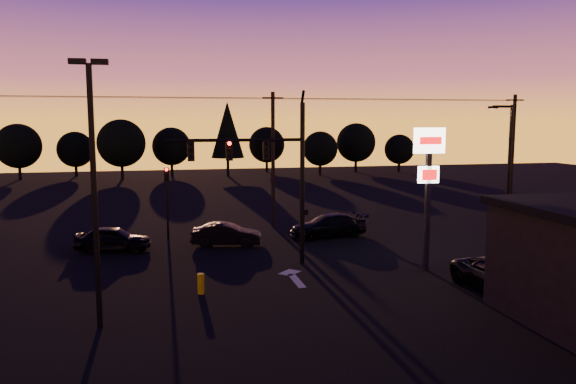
# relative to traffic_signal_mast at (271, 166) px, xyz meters

# --- Properties ---
(ground) EXTENTS (120.00, 120.00, 0.00)m
(ground) POSITION_rel_traffic_signal_mast_xyz_m (0.10, -3.99, -4.94)
(ground) COLOR black
(ground) RESTS_ON ground
(lane_arrow) EXTENTS (1.20, 3.10, 0.01)m
(lane_arrow) POSITION_rel_traffic_signal_mast_xyz_m (0.60, -2.33, -4.93)
(lane_arrow) COLOR beige
(lane_arrow) RESTS_ON ground
(traffic_signal_mast) EXTENTS (6.79, 0.52, 8.58)m
(traffic_signal_mast) POSITION_rel_traffic_signal_mast_xyz_m (0.00, 0.00, 0.00)
(traffic_signal_mast) COLOR black
(traffic_signal_mast) RESTS_ON ground
(secondary_signal) EXTENTS (0.30, 0.31, 4.35)m
(secondary_signal) POSITION_rel_traffic_signal_mast_xyz_m (-4.90, 7.49, -2.07)
(secondary_signal) COLOR black
(secondary_signal) RESTS_ON ground
(parking_lot_light) EXTENTS (1.25, 0.30, 9.14)m
(parking_lot_light) POSITION_rel_traffic_signal_mast_xyz_m (-7.40, -6.99, 0.33)
(parking_lot_light) COLOR black
(parking_lot_light) RESTS_ON ground
(pylon_sign) EXTENTS (1.50, 0.28, 6.80)m
(pylon_sign) POSITION_rel_traffic_signal_mast_xyz_m (7.10, -2.49, -0.02)
(pylon_sign) COLOR black
(pylon_sign) RESTS_ON ground
(streetlight) EXTENTS (1.55, 0.35, 8.00)m
(streetlight) POSITION_rel_traffic_signal_mast_xyz_m (14.01, 1.51, -0.52)
(streetlight) COLOR black
(streetlight) RESTS_ON ground
(utility_pole_1) EXTENTS (1.40, 0.26, 9.00)m
(utility_pole_1) POSITION_rel_traffic_signal_mast_xyz_m (2.10, 10.01, -0.34)
(utility_pole_1) COLOR black
(utility_pole_1) RESTS_ON ground
(utility_pole_2) EXTENTS (1.40, 0.26, 9.00)m
(utility_pole_2) POSITION_rel_traffic_signal_mast_xyz_m (20.10, 10.01, -0.34)
(utility_pole_2) COLOR black
(utility_pole_2) RESTS_ON ground
(power_wires) EXTENTS (36.00, 1.22, 0.07)m
(power_wires) POSITION_rel_traffic_signal_mast_xyz_m (2.10, 10.01, 3.63)
(power_wires) COLOR black
(power_wires) RESTS_ON ground
(bollard) EXTENTS (0.28, 0.28, 0.85)m
(bollard) POSITION_rel_traffic_signal_mast_xyz_m (-3.72, -3.94, -4.51)
(bollard) COLOR #D8C206
(bollard) RESTS_ON ground
(tree_0) EXTENTS (5.36, 5.36, 6.74)m
(tree_0) POSITION_rel_traffic_signal_mast_xyz_m (-21.90, 46.01, -0.88)
(tree_0) COLOR black
(tree_0) RESTS_ON ground
(tree_1) EXTENTS (4.54, 4.54, 5.71)m
(tree_1) POSITION_rel_traffic_signal_mast_xyz_m (-15.90, 49.01, -1.50)
(tree_1) COLOR black
(tree_1) RESTS_ON ground
(tree_2) EXTENTS (5.77, 5.78, 7.26)m
(tree_2) POSITION_rel_traffic_signal_mast_xyz_m (-9.90, 44.01, -0.57)
(tree_2) COLOR black
(tree_2) RESTS_ON ground
(tree_3) EXTENTS (4.95, 4.95, 6.22)m
(tree_3) POSITION_rel_traffic_signal_mast_xyz_m (-3.90, 48.01, -1.19)
(tree_3) COLOR black
(tree_3) RESTS_ON ground
(tree_4) EXTENTS (4.18, 4.18, 9.50)m
(tree_4) POSITION_rel_traffic_signal_mast_xyz_m (3.10, 45.01, 0.99)
(tree_4) COLOR black
(tree_4) RESTS_ON ground
(tree_5) EXTENTS (4.95, 4.95, 6.22)m
(tree_5) POSITION_rel_traffic_signal_mast_xyz_m (9.10, 50.01, -1.19)
(tree_5) COLOR black
(tree_5) RESTS_ON ground
(tree_6) EXTENTS (4.54, 4.54, 5.71)m
(tree_6) POSITION_rel_traffic_signal_mast_xyz_m (15.10, 44.01, -1.50)
(tree_6) COLOR black
(tree_6) RESTS_ON ground
(tree_7) EXTENTS (5.36, 5.36, 6.74)m
(tree_7) POSITION_rel_traffic_signal_mast_xyz_m (21.10, 47.01, -0.88)
(tree_7) COLOR black
(tree_7) RESTS_ON ground
(tree_8) EXTENTS (4.12, 4.12, 5.19)m
(tree_8) POSITION_rel_traffic_signal_mast_xyz_m (27.10, 46.01, -1.82)
(tree_8) COLOR black
(tree_8) RESTS_ON ground
(car_left) EXTENTS (4.28, 2.36, 1.38)m
(car_left) POSITION_rel_traffic_signal_mast_xyz_m (-7.89, 4.78, -4.25)
(car_left) COLOR black
(car_left) RESTS_ON ground
(car_mid) EXTENTS (4.16, 2.22, 1.30)m
(car_mid) POSITION_rel_traffic_signal_mast_xyz_m (-1.66, 4.81, -4.29)
(car_mid) COLOR black
(car_mid) RESTS_ON ground
(car_right) EXTENTS (5.03, 2.61, 1.39)m
(car_right) POSITION_rel_traffic_signal_mast_xyz_m (4.74, 5.90, -4.24)
(car_right) COLOR black
(car_right) RESTS_ON ground
(suv_parked) EXTENTS (2.47, 5.11, 1.40)m
(suv_parked) POSITION_rel_traffic_signal_mast_xyz_m (8.48, -6.70, -4.24)
(suv_parked) COLOR black
(suv_parked) RESTS_ON ground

